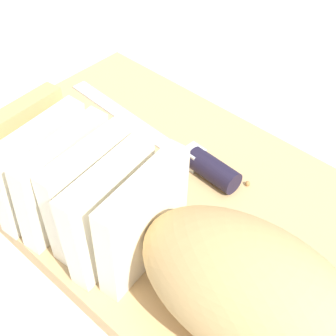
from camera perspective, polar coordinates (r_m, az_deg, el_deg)
name	(u,v)px	position (r m, az deg, el deg)	size (l,w,h in m)	color
ground_plane	(168,202)	(0.54, 0.00, -4.00)	(3.00, 3.00, 0.00)	silver
cutting_board	(168,195)	(0.53, 0.00, -3.18)	(0.48, 0.30, 0.02)	tan
bread_loaf	(175,245)	(0.41, 0.84, -8.84)	(0.37, 0.16, 0.10)	tan
bread_knife	(192,157)	(0.54, 2.79, 1.26)	(0.27, 0.03, 0.03)	silver
crumb_near_knife	(130,199)	(0.51, -4.43, -3.56)	(0.01, 0.01, 0.01)	#A8753D
crumb_near_loaf	(206,214)	(0.50, 4.46, -5.34)	(0.00, 0.00, 0.00)	#A8753D
crumb_stray_left	(200,224)	(0.49, 3.70, -6.43)	(0.01, 0.01, 0.01)	#A8753D
crumb_stray_right	(248,183)	(0.53, 9.18, -1.78)	(0.01, 0.01, 0.01)	#A8753D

